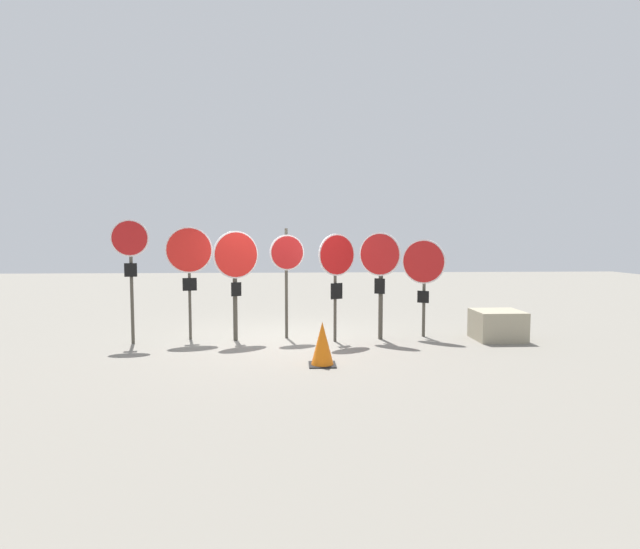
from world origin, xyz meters
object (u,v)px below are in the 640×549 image
Objects in this scene: stop_sign_0 at (130,253)px; stop_sign_4 at (337,263)px; stop_sign_2 at (236,265)px; stop_sign_5 at (380,266)px; traffic_cone_0 at (322,344)px; stop_sign_3 at (287,261)px; stop_sign_1 at (189,257)px; storage_crate at (498,325)px; stop_sign_6 at (424,268)px.

stop_sign_0 is 1.13× the size of stop_sign_4.
stop_sign_2 reaches higher than stop_sign_5.
stop_sign_3 is at bearing 105.09° from traffic_cone_0.
stop_sign_3 is (1.95, 0.05, -0.09)m from stop_sign_1.
stop_sign_4 is (0.98, -0.39, -0.03)m from stop_sign_3.
storage_crate is at bearing 27.00° from traffic_cone_0.
stop_sign_0 reaches higher than stop_sign_3.
stop_sign_2 reaches higher than storage_crate.
stop_sign_3 reaches higher than stop_sign_4.
stop_sign_5 is at bearing 57.48° from traffic_cone_0.
stop_sign_0 reaches higher than stop_sign_2.
traffic_cone_0 reaches higher than storage_crate.
stop_sign_4 is at bearing 78.12° from traffic_cone_0.
traffic_cone_0 is at bearing -93.30° from stop_sign_5.
stop_sign_4 is 1.05× the size of stop_sign_6.
stop_sign_2 is 2.89m from stop_sign_5.
stop_sign_0 is at bearing 169.74° from stop_sign_3.
stop_sign_2 is at bearing -23.20° from stop_sign_1.
stop_sign_1 is 4.78m from stop_sign_6.
stop_sign_2 is 3.07× the size of traffic_cone_0.
stop_sign_6 reaches higher than storage_crate.
stop_sign_2 is at bearing 145.90° from stop_sign_4.
stop_sign_5 is (1.88, -0.20, -0.09)m from stop_sign_3.
stop_sign_1 is 1.01× the size of stop_sign_3.
stop_sign_1 is (1.04, 0.36, -0.10)m from stop_sign_0.
stop_sign_1 is 6.37m from storage_crate.
stop_sign_3 reaches higher than traffic_cone_0.
stop_sign_6 is 2.17× the size of storage_crate.
stop_sign_1 reaches higher than stop_sign_6.
traffic_cone_0 is 0.76× the size of storage_crate.
stop_sign_3 is 1.04× the size of stop_sign_5.
stop_sign_2 is 5.42m from storage_crate.
stop_sign_1 is 3.84m from stop_sign_5.
traffic_cone_0 is (-1.28, -2.01, -1.15)m from stop_sign_5.
storage_crate is (6.21, -0.29, -1.38)m from stop_sign_1.
stop_sign_4 is at bearing -6.94° from stop_sign_0.
storage_crate is at bearing -6.60° from stop_sign_0.
traffic_cone_0 is (-2.22, -2.22, -1.09)m from stop_sign_6.
stop_sign_5 is at bearing -135.86° from stop_sign_6.
traffic_cone_0 is (3.59, -1.81, -1.42)m from stop_sign_0.
storage_crate is at bearing -27.29° from stop_sign_4.
stop_sign_4 is 0.99× the size of stop_sign_5.
stop_sign_0 is at bearing 158.15° from stop_sign_2.
stop_sign_3 is 2.41× the size of storage_crate.
stop_sign_6 is at bearing -17.69° from stop_sign_3.
stop_sign_6 is 1.88m from storage_crate.
traffic_cone_0 is (1.61, -2.02, -1.17)m from stop_sign_2.
stop_sign_5 is 1.07× the size of stop_sign_6.
stop_sign_4 is at bearing -138.90° from stop_sign_5.
stop_sign_4 is at bearing -136.36° from stop_sign_6.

